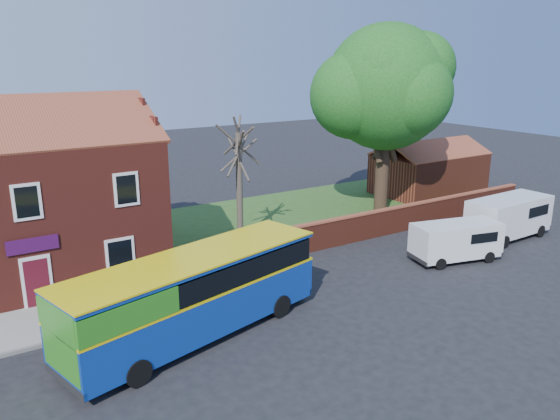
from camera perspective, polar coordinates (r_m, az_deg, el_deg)
ground at (r=20.99m, az=-0.42°, el=-13.21°), size 120.00×120.00×0.00m
pavement at (r=23.76m, az=-23.06°, el=-10.78°), size 18.00×3.50×0.12m
kerb at (r=22.20m, az=-22.25°, el=-12.58°), size 18.00×0.15×0.14m
grass_strip at (r=37.90m, az=5.82°, el=0.11°), size 26.00×12.00×0.04m
shop_building at (r=28.04m, az=-25.89°, el=0.19°), size 12.30×8.13×10.50m
boundary_wall at (r=33.38m, az=12.22°, el=-0.91°), size 22.00×0.38×1.60m
outbuilding at (r=43.56m, az=15.26°, el=3.83°), size 8.20×5.06×4.17m
bus at (r=20.39m, az=-9.63°, el=-8.71°), size 10.73×5.13×3.17m
van_near at (r=29.41m, az=17.93°, el=-2.98°), size 4.84×2.83×1.99m
van_far at (r=34.11m, az=22.79°, el=-0.55°), size 5.45×2.37×2.37m
large_tree at (r=36.31m, az=10.90°, el=12.10°), size 10.07×7.97×12.29m
bare_tree at (r=30.19m, az=-4.28°, el=2.90°), size 2.55×3.03×6.79m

